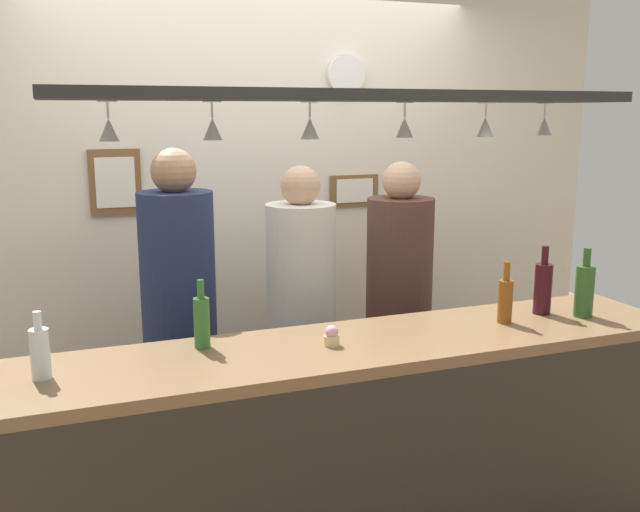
{
  "coord_description": "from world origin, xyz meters",
  "views": [
    {
      "loc": [
        -1.06,
        -2.7,
        1.88
      ],
      "look_at": [
        0.0,
        0.1,
        1.27
      ],
      "focal_mm": 39.44,
      "sensor_mm": 36.0,
      "label": 1
    }
  ],
  "objects_px": {
    "bottle_beer_green_import": "(202,321)",
    "cupcake": "(332,336)",
    "person_left_navy_shirt": "(179,298)",
    "wall_clock": "(346,74)",
    "person_middle_white_patterned_shirt": "(301,299)",
    "bottle_wine_dark_red": "(543,287)",
    "person_right_brown_shirt": "(399,289)",
    "picture_frame_caricature": "(115,182)",
    "bottle_beer_amber_tall": "(505,299)",
    "bottle_soda_clear": "(40,352)",
    "bottle_champagne_green": "(584,289)",
    "picture_frame_lower_pair": "(354,190)"
  },
  "relations": [
    {
      "from": "bottle_champagne_green",
      "to": "cupcake",
      "type": "bearing_deg",
      "value": 178.88
    },
    {
      "from": "bottle_wine_dark_red",
      "to": "picture_frame_caricature",
      "type": "bearing_deg",
      "value": 141.13
    },
    {
      "from": "bottle_champagne_green",
      "to": "bottle_beer_amber_tall",
      "type": "xyz_separation_m",
      "value": [
        -0.37,
        0.04,
        -0.02
      ]
    },
    {
      "from": "person_left_navy_shirt",
      "to": "bottle_beer_amber_tall",
      "type": "distance_m",
      "value": 1.45
    },
    {
      "from": "person_left_navy_shirt",
      "to": "bottle_wine_dark_red",
      "type": "xyz_separation_m",
      "value": [
        1.46,
        -0.72,
        0.09
      ]
    },
    {
      "from": "person_middle_white_patterned_shirt",
      "to": "person_right_brown_shirt",
      "type": "distance_m",
      "value": 0.54
    },
    {
      "from": "bottle_beer_amber_tall",
      "to": "bottle_champagne_green",
      "type": "bearing_deg",
      "value": -6.22
    },
    {
      "from": "bottle_champagne_green",
      "to": "bottle_beer_green_import",
      "type": "distance_m",
      "value": 1.62
    },
    {
      "from": "person_middle_white_patterned_shirt",
      "to": "wall_clock",
      "type": "distance_m",
      "value": 1.35
    },
    {
      "from": "person_middle_white_patterned_shirt",
      "to": "bottle_beer_green_import",
      "type": "relative_size",
      "value": 6.29
    },
    {
      "from": "wall_clock",
      "to": "person_left_navy_shirt",
      "type": "bearing_deg",
      "value": -150.61
    },
    {
      "from": "bottle_champagne_green",
      "to": "bottle_wine_dark_red",
      "type": "distance_m",
      "value": 0.17
    },
    {
      "from": "person_right_brown_shirt",
      "to": "bottle_champagne_green",
      "type": "relative_size",
      "value": 5.47
    },
    {
      "from": "bottle_wine_dark_red",
      "to": "cupcake",
      "type": "xyz_separation_m",
      "value": [
        -1.02,
        -0.08,
        -0.08
      ]
    },
    {
      "from": "picture_frame_caricature",
      "to": "bottle_beer_amber_tall",
      "type": "bearing_deg",
      "value": -44.36
    },
    {
      "from": "person_left_navy_shirt",
      "to": "bottle_beer_green_import",
      "type": "xyz_separation_m",
      "value": [
        -0.02,
        -0.65,
        0.08
      ]
    },
    {
      "from": "bottle_wine_dark_red",
      "to": "bottle_beer_green_import",
      "type": "xyz_separation_m",
      "value": [
        -1.48,
        0.08,
        -0.01
      ]
    },
    {
      "from": "person_right_brown_shirt",
      "to": "bottle_soda_clear",
      "type": "relative_size",
      "value": 7.14
    },
    {
      "from": "bottle_beer_green_import",
      "to": "bottle_soda_clear",
      "type": "bearing_deg",
      "value": -167.49
    },
    {
      "from": "person_middle_white_patterned_shirt",
      "to": "cupcake",
      "type": "height_order",
      "value": "person_middle_white_patterned_shirt"
    },
    {
      "from": "cupcake",
      "to": "picture_frame_lower_pair",
      "type": "bearing_deg",
      "value": 63.58
    },
    {
      "from": "person_right_brown_shirt",
      "to": "picture_frame_caricature",
      "type": "relative_size",
      "value": 4.83
    },
    {
      "from": "bottle_wine_dark_red",
      "to": "bottle_beer_amber_tall",
      "type": "distance_m",
      "value": 0.24
    },
    {
      "from": "person_left_navy_shirt",
      "to": "bottle_champagne_green",
      "type": "relative_size",
      "value": 5.77
    },
    {
      "from": "bottle_wine_dark_red",
      "to": "bottle_soda_clear",
      "type": "bearing_deg",
      "value": -178.65
    },
    {
      "from": "person_middle_white_patterned_shirt",
      "to": "bottle_wine_dark_red",
      "type": "bearing_deg",
      "value": -39.94
    },
    {
      "from": "bottle_beer_green_import",
      "to": "bottle_soda_clear",
      "type": "xyz_separation_m",
      "value": [
        -0.56,
        -0.12,
        -0.01
      ]
    },
    {
      "from": "person_left_navy_shirt",
      "to": "wall_clock",
      "type": "relative_size",
      "value": 7.86
    },
    {
      "from": "person_right_brown_shirt",
      "to": "cupcake",
      "type": "distance_m",
      "value": 1.06
    },
    {
      "from": "person_left_navy_shirt",
      "to": "bottle_beer_green_import",
      "type": "relative_size",
      "value": 6.65
    },
    {
      "from": "bottle_beer_green_import",
      "to": "cupcake",
      "type": "bearing_deg",
      "value": -18.21
    },
    {
      "from": "cupcake",
      "to": "bottle_soda_clear",
      "type": "bearing_deg",
      "value": 178.48
    },
    {
      "from": "person_right_brown_shirt",
      "to": "cupcake",
      "type": "bearing_deg",
      "value": -130.95
    },
    {
      "from": "wall_clock",
      "to": "bottle_beer_green_import",
      "type": "bearing_deg",
      "value": -131.3
    },
    {
      "from": "bottle_soda_clear",
      "to": "bottle_champagne_green",
      "type": "bearing_deg",
      "value": -1.31
    },
    {
      "from": "person_left_navy_shirt",
      "to": "picture_frame_lower_pair",
      "type": "height_order",
      "value": "person_left_navy_shirt"
    },
    {
      "from": "bottle_beer_amber_tall",
      "to": "person_middle_white_patterned_shirt",
      "type": "bearing_deg",
      "value": 128.9
    },
    {
      "from": "bottle_beer_amber_tall",
      "to": "bottle_soda_clear",
      "type": "bearing_deg",
      "value": 179.71
    },
    {
      "from": "bottle_soda_clear",
      "to": "wall_clock",
      "type": "height_order",
      "value": "wall_clock"
    },
    {
      "from": "picture_frame_caricature",
      "to": "picture_frame_lower_pair",
      "type": "distance_m",
      "value": 1.35
    },
    {
      "from": "bottle_beer_green_import",
      "to": "wall_clock",
      "type": "relative_size",
      "value": 1.18
    },
    {
      "from": "person_middle_white_patterned_shirt",
      "to": "cupcake",
      "type": "bearing_deg",
      "value": -101.07
    },
    {
      "from": "bottle_beer_green_import",
      "to": "person_middle_white_patterned_shirt",
      "type": "bearing_deg",
      "value": 46.38
    },
    {
      "from": "bottle_soda_clear",
      "to": "picture_frame_lower_pair",
      "type": "bearing_deg",
      "value": 38.84
    },
    {
      "from": "bottle_champagne_green",
      "to": "wall_clock",
      "type": "relative_size",
      "value": 1.36
    },
    {
      "from": "person_left_navy_shirt",
      "to": "bottle_wine_dark_red",
      "type": "bearing_deg",
      "value": -26.36
    },
    {
      "from": "person_left_navy_shirt",
      "to": "picture_frame_caricature",
      "type": "xyz_separation_m",
      "value": [
        -0.2,
        0.62,
        0.48
      ]
    },
    {
      "from": "bottle_champagne_green",
      "to": "cupcake",
      "type": "distance_m",
      "value": 1.16
    },
    {
      "from": "person_right_brown_shirt",
      "to": "wall_clock",
      "type": "height_order",
      "value": "wall_clock"
    },
    {
      "from": "bottle_beer_amber_tall",
      "to": "person_left_navy_shirt",
      "type": "bearing_deg",
      "value": 147.51
    }
  ]
}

